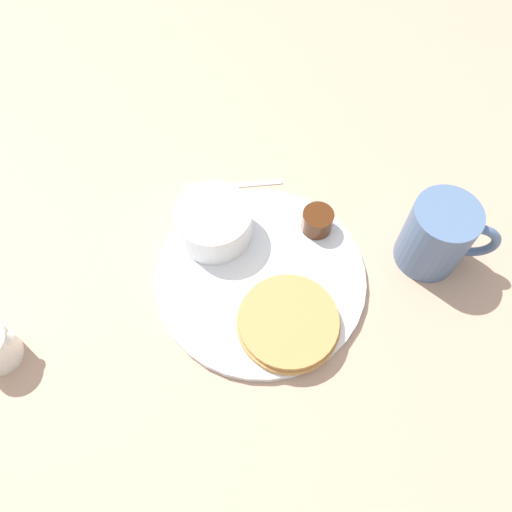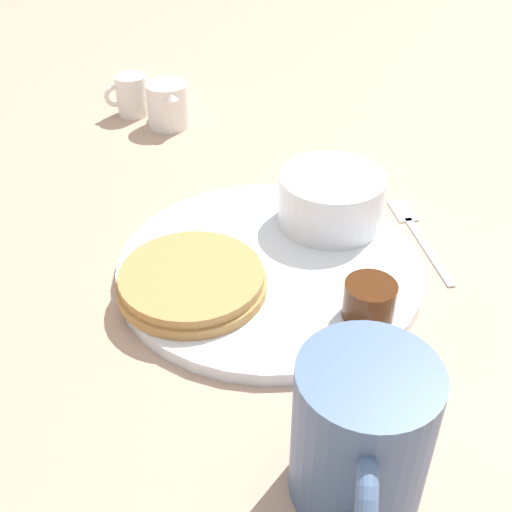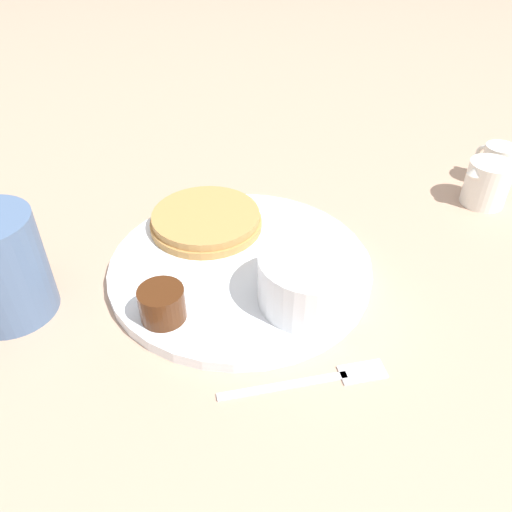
# 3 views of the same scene
# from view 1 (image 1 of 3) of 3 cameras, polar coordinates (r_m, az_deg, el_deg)

# --- Properties ---
(ground_plane) EXTENTS (4.00, 4.00, 0.00)m
(ground_plane) POSITION_cam_1_polar(r_m,az_deg,el_deg) (0.66, 0.54, -2.66)
(ground_plane) COLOR tan
(plate) EXTENTS (0.27, 0.27, 0.01)m
(plate) POSITION_cam_1_polar(r_m,az_deg,el_deg) (0.65, 0.55, -2.42)
(plate) COLOR white
(plate) RESTS_ON ground_plane
(pancake_stack) EXTENTS (0.13, 0.13, 0.02)m
(pancake_stack) POSITION_cam_1_polar(r_m,az_deg,el_deg) (0.61, 3.73, -7.55)
(pancake_stack) COLOR #B78447
(pancake_stack) RESTS_ON plate
(bowl) EXTENTS (0.10, 0.10, 0.05)m
(bowl) POSITION_cam_1_polar(r_m,az_deg,el_deg) (0.66, -4.85, 3.89)
(bowl) COLOR white
(bowl) RESTS_ON plate
(syrup_cup) EXTENTS (0.04, 0.04, 0.03)m
(syrup_cup) POSITION_cam_1_polar(r_m,az_deg,el_deg) (0.67, 7.02, 4.00)
(syrup_cup) COLOR #47230F
(syrup_cup) RESTS_ON plate
(butter_ramekin) EXTENTS (0.05, 0.05, 0.04)m
(butter_ramekin) POSITION_cam_1_polar(r_m,az_deg,el_deg) (0.68, -4.41, 4.78)
(butter_ramekin) COLOR white
(butter_ramekin) RESTS_ON plate
(coffee_mug) EXTENTS (0.11, 0.08, 0.10)m
(coffee_mug) POSITION_cam_1_polar(r_m,az_deg,el_deg) (0.67, 20.12, 2.16)
(coffee_mug) COLOR slate
(coffee_mug) RESTS_ON ground_plane
(fork) EXTENTS (0.11, 0.11, 0.00)m
(fork) POSITION_cam_1_polar(r_m,az_deg,el_deg) (0.74, -4.03, 7.93)
(fork) COLOR silver
(fork) RESTS_ON ground_plane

